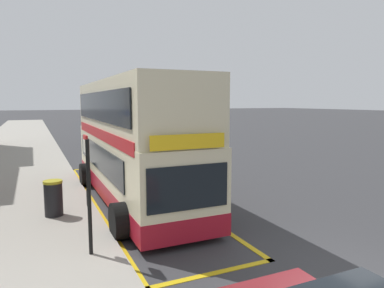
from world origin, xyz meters
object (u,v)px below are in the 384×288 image
object	(u,v)px
bus_stop_sign	(88,185)
litter_bin	(53,198)
double_decker_bus	(132,145)
parked_car_navy_distant	(159,132)
parked_car_teal_behind	(99,122)

from	to	relation	value
bus_stop_sign	litter_bin	size ratio (longest dim) A/B	2.48
double_decker_bus	litter_bin	xyz separation A→B (m)	(-2.87, -1.33, -1.36)
parked_car_navy_distant	litter_bin	xyz separation A→B (m)	(-10.40, -19.86, -0.10)
bus_stop_sign	parked_car_navy_distant	world-z (taller)	bus_stop_sign
parked_car_teal_behind	litter_bin	world-z (taller)	parked_car_teal_behind
bus_stop_sign	parked_car_navy_distant	size ratio (longest dim) A/B	0.66
bus_stop_sign	parked_car_teal_behind	bearing A→B (deg)	79.96
parked_car_teal_behind	parked_car_navy_distant	bearing A→B (deg)	92.89
double_decker_bus	bus_stop_sign	bearing A→B (deg)	-116.27
parked_car_teal_behind	litter_bin	distance (m)	41.22
parked_car_navy_distant	bus_stop_sign	bearing A→B (deg)	-110.13
double_decker_bus	parked_car_navy_distant	distance (m)	20.05
parked_car_teal_behind	parked_car_navy_distant	size ratio (longest dim) A/B	1.00
bus_stop_sign	parked_car_navy_distant	xyz separation A→B (m)	(9.78, 23.10, -0.95)
double_decker_bus	parked_car_navy_distant	xyz separation A→B (m)	(7.53, 18.53, -1.26)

